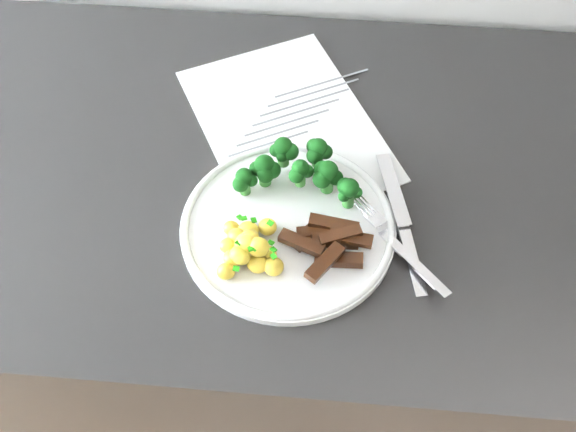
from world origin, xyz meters
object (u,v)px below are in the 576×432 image
counter (358,342)px  knife (406,239)px  potatoes (248,247)px  fork (400,247)px  recipe_paper (287,124)px  broccoli (299,169)px  plate (288,227)px  beef_strips (327,241)px

counter → knife: bearing=-75.1°
potatoes → knife: 0.19m
counter → fork: fork is taller
potatoes → fork: size_ratio=0.64×
recipe_paper → fork: (0.15, -0.20, 0.02)m
fork → broccoli: bearing=144.9°
plate → beef_strips: 0.06m
plate → fork: fork is taller
potatoes → broccoli: bearing=65.5°
recipe_paper → knife: knife is taller
beef_strips → fork: 0.09m
recipe_paper → fork: bearing=-52.6°
recipe_paper → knife: bearing=-48.4°
broccoli → fork: broccoli is taller
beef_strips → fork: (0.09, -0.00, -0.00)m
plate → knife: (0.14, -0.01, 0.00)m
counter → recipe_paper: recipe_paper is taller
recipe_paper → plate: size_ratio=1.42×
recipe_paper → plate: (0.02, -0.17, 0.01)m
plate → potatoes: potatoes is taller
recipe_paper → fork: fork is taller
plate → fork: bearing=-10.4°
recipe_paper → broccoli: (0.02, -0.11, 0.04)m
knife → recipe_paper: bearing=131.6°
counter → knife: size_ratio=11.76×
broccoli → recipe_paper: bearing=102.8°
recipe_paper → potatoes: bearing=-96.6°
recipe_paper → knife: size_ratio=1.79×
plate → potatoes: (-0.04, -0.05, 0.02)m
potatoes → beef_strips: 0.09m
plate → broccoli: size_ratio=1.65×
fork → recipe_paper: bearing=127.4°
broccoli → knife: bearing=-27.6°
recipe_paper → beef_strips: 0.21m
potatoes → beef_strips: potatoes is taller
plate → recipe_paper: bearing=95.7°
potatoes → knife: potatoes is taller
counter → potatoes: potatoes is taller
counter → recipe_paper: bearing=146.9°
broccoli → potatoes: size_ratio=1.72×
fork → knife: (0.01, 0.02, -0.01)m
potatoes → counter: bearing=39.1°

